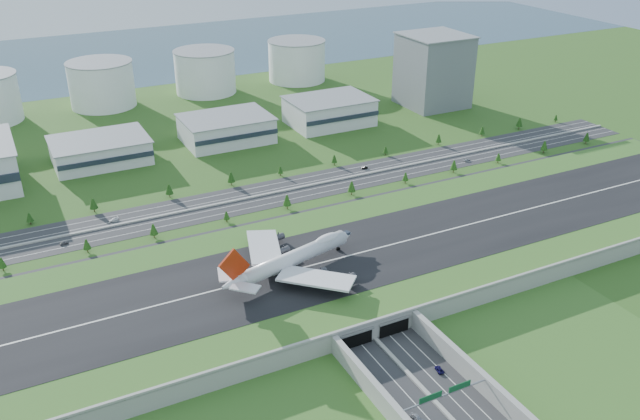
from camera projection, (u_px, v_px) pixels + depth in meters
name	position (u px, v px, depth m)	size (l,w,h in m)	color
ground	(318.00, 279.00, 307.03)	(1200.00, 1200.00, 0.00)	#33541A
airfield_deck	(318.00, 272.00, 305.14)	(520.00, 100.00, 9.20)	gray
underpass_road	(452.00, 412.00, 225.92)	(38.80, 120.40, 8.00)	#28282B
sign_gantry_near	(445.00, 396.00, 227.87)	(38.70, 0.70, 9.80)	gray
north_expressway	(243.00, 200.00, 383.06)	(560.00, 36.00, 0.12)	#28282B
tree_row	(270.00, 187.00, 387.22)	(499.69, 48.69, 8.41)	#3D2819
hangar_mid_a	(100.00, 151.00, 431.48)	(58.00, 42.00, 15.00)	white
hangar_mid_b	(226.00, 129.00, 465.55)	(58.00, 42.00, 17.00)	white
hangar_mid_c	(329.00, 111.00, 497.60)	(58.00, 42.00, 19.00)	white
office_tower	(433.00, 71.00, 532.24)	(46.00, 46.00, 55.00)	slate
fuel_tank_b	(102.00, 85.00, 533.30)	(50.00, 50.00, 35.00)	white
fuel_tank_c	(205.00, 72.00, 567.81)	(50.00, 50.00, 35.00)	white
fuel_tank_d	(297.00, 61.00, 602.33)	(50.00, 50.00, 35.00)	white
bay_water	(107.00, 56.00, 691.32)	(1200.00, 260.00, 0.06)	#324F60
boeing_747	(292.00, 259.00, 295.10)	(72.30, 67.48, 22.82)	silver
car_0	(417.00, 417.00, 226.99)	(2.03, 5.04, 1.72)	#B9B8BD
car_2	(439.00, 370.00, 249.40)	(2.22, 4.81, 1.34)	#100C40
car_4	(64.00, 243.00, 336.00)	(1.67, 4.14, 1.41)	#5A595E
car_5	(364.00, 168.00, 423.31)	(1.43, 4.10, 1.35)	black
car_6	(466.00, 160.00, 435.12)	(2.32, 5.03, 1.40)	silver
car_7	(114.00, 219.00, 358.96)	(2.08, 5.12, 1.49)	white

